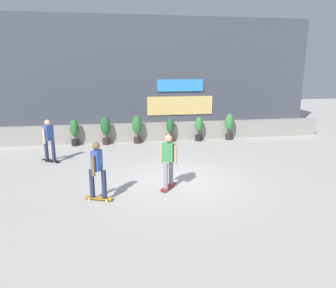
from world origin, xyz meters
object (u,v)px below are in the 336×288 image
Objects in this scene: potted_plant_0 at (74,131)px; potted_plant_2 at (137,127)px; potted_plant_4 at (199,128)px; potted_plant_5 at (229,125)px; skater_far_right at (169,160)px; potted_plant_1 at (106,128)px; skater_mid_plaza at (97,168)px; potted_plant_3 at (170,129)px; skater_far_left at (49,139)px.

potted_plant_2 is (2.98, -0.00, 0.09)m from potted_plant_0.
potted_plant_5 is at bearing 0.00° from potted_plant_4.
potted_plant_5 is at bearing 55.49° from skater_far_right.
potted_plant_1 is 0.81× the size of skater_mid_plaza.
potted_plant_4 is 6.70m from skater_far_right.
potted_plant_3 is (1.65, 0.00, -0.13)m from potted_plant_2.
potted_plant_3 is at bearing 180.00° from potted_plant_4.
potted_plant_3 is at bearing 0.00° from potted_plant_1.
skater_mid_plaza is (-3.25, -6.69, 0.28)m from potted_plant_3.
potted_plant_2 is at bearing 180.00° from potted_plant_4.
skater_far_right is at bearing -60.58° from potted_plant_0.
skater_mid_plaza reaches higher than potted_plant_3.
skater_far_right is at bearing -85.36° from potted_plant_2.
potted_plant_4 is at bearing 66.96° from skater_far_right.
potted_plant_1 reaches higher than potted_plant_5.
skater_far_left reaches higher than potted_plant_3.
skater_far_right is at bearing 13.94° from skater_mid_plaza.
potted_plant_1 is 4.64m from potted_plant_4.
skater_far_right is (3.48, -6.16, 0.24)m from potted_plant_0.
skater_mid_plaza is at bearing -115.92° from potted_plant_3.
skater_mid_plaza is 1.00× the size of skater_far_right.
potted_plant_0 is 1.46m from potted_plant_1.
potted_plant_4 is (6.10, -0.00, -0.04)m from potted_plant_0.
skater_far_left is at bearing 116.52° from skater_mid_plaza.
potted_plant_5 reaches higher than potted_plant_3.
potted_plant_0 is 0.93× the size of potted_plant_1.
potted_plant_2 is 6.19m from skater_far_right.
potted_plant_2 is 1.13× the size of potted_plant_3.
potted_plant_3 is 5.90m from skater_far_left.
potted_plant_5 reaches higher than potted_plant_4.
potted_plant_3 is 0.73× the size of skater_far_right.
potted_plant_5 is (4.74, 0.00, -0.03)m from potted_plant_2.
skater_far_right is at bearing -113.04° from potted_plant_4.
skater_mid_plaza reaches higher than potted_plant_0.
potted_plant_2 is at bearing -180.00° from potted_plant_5.
potted_plant_1 is 1.02× the size of potted_plant_5.
potted_plant_1 is 6.49m from skater_far_right.
potted_plant_1 is at bearing -180.00° from potted_plant_5.
potted_plant_2 is at bearing 94.64° from skater_far_right.
skater_mid_plaza is (-4.72, -6.69, 0.28)m from potted_plant_4.
potted_plant_1 is 1.12× the size of potted_plant_3.
potted_plant_5 is 0.80× the size of skater_far_right.
potted_plant_0 is 6.83m from skater_mid_plaza.
potted_plant_4 is at bearing -180.00° from potted_plant_5.
potted_plant_2 is 6.88m from skater_mid_plaza.
skater_far_left is (-2.12, -2.61, 0.16)m from potted_plant_1.
potted_plant_0 is 7.71m from potted_plant_5.
potted_plant_1 is 1.52m from potted_plant_2.
potted_plant_0 is at bearing 180.00° from potted_plant_3.
skater_far_left is (-5.28, -2.61, 0.28)m from potted_plant_3.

